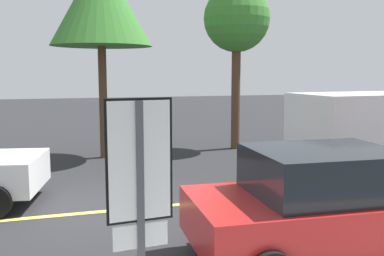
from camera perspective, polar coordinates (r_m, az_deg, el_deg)
The scene contains 6 objects.
ground_plane at distance 8.79m, azimuth -13.05°, elevation -10.87°, with size 80.00×80.00×0.00m, color #262628.
lane_marking_centre at distance 9.44m, azimuth 5.70°, elevation -9.40°, with size 28.00×0.16×0.01m, color #E0D14C.
speed_limit_sign at distance 3.48m, azimuth -6.89°, elevation -8.56°, with size 0.54×0.07×2.52m.
car_red_mid_road at distance 6.71m, azimuth 18.00°, elevation -9.46°, with size 4.36×2.28×1.63m.
tree_left_verge at distance 14.15m, azimuth -12.00°, elevation 16.10°, with size 3.15×3.15×6.34m.
tree_centre_verge at distance 15.58m, azimuth 5.93°, elevation 13.89°, with size 2.32×2.32×5.75m.
Camera 1 is at (-0.48, -8.34, 2.71)m, focal length 40.33 mm.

